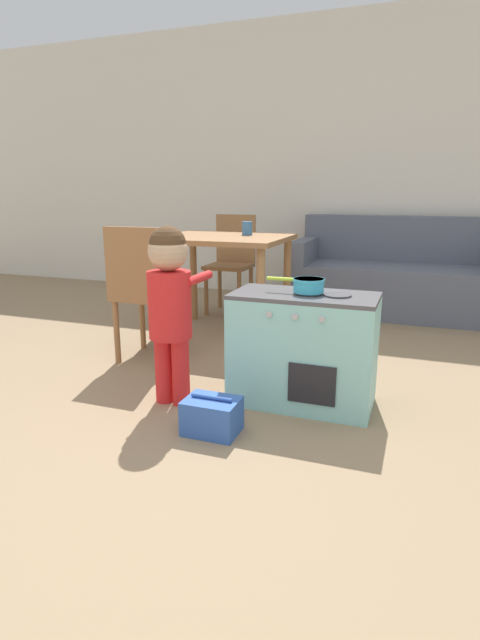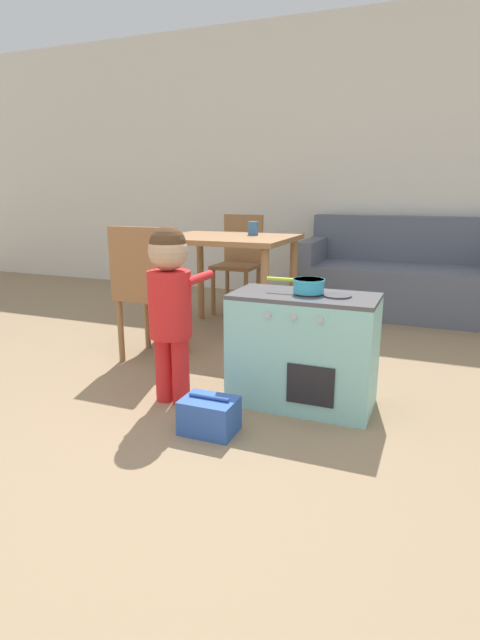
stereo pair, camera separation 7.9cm
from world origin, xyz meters
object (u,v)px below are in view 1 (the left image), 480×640
(dining_table, at_px, (223,252))
(cup_on_table, at_px, (247,228))
(child_figure, at_px, (170,295))
(toy_basket, at_px, (212,416))
(play_kitchen, at_px, (303,349))
(dining_chair_far, at_px, (232,261))
(dining_chair_near, at_px, (144,291))
(toy_pot, at_px, (308,284))
(couch, at_px, (398,278))

(dining_table, height_order, cup_on_table, cup_on_table)
(child_figure, bearing_deg, toy_basket, -36.99)
(play_kitchen, distance_m, dining_chair_far, 2.04)
(toy_basket, relative_size, dining_chair_near, 0.28)
(play_kitchen, xyz_separation_m, dining_chair_near, (-1.06, 0.29, 0.17))
(play_kitchen, height_order, dining_chair_near, dining_chair_near)
(toy_pot, bearing_deg, child_figure, -160.69)
(child_figure, relative_size, dining_chair_near, 1.05)
(dining_table, relative_size, couch, 0.52)
(toy_pot, bearing_deg, dining_chair_far, 121.45)
(play_kitchen, height_order, couch, couch)
(child_figure, bearing_deg, play_kitchen, 19.66)
(dining_chair_near, relative_size, cup_on_table, 8.63)
(cup_on_table, bearing_deg, dining_table, -135.78)
(toy_pot, distance_m, toy_basket, 0.76)
(child_figure, xyz_separation_m, cup_on_table, (-0.10, 1.39, 0.22))
(toy_pot, distance_m, cup_on_table, 1.38)
(dining_chair_near, height_order, cup_on_table, dining_chair_near)
(dining_chair_near, bearing_deg, dining_table, 73.87)
(dining_chair_near, relative_size, couch, 0.48)
(dining_table, distance_m, cup_on_table, 0.25)
(toy_basket, bearing_deg, dining_chair_near, 135.93)
(toy_pot, relative_size, dining_chair_far, 0.34)
(child_figure, bearing_deg, toy_pot, 19.31)
(toy_basket, distance_m, dining_chair_near, 1.12)
(dining_table, distance_m, dining_chair_far, 0.75)
(dining_table, distance_m, dining_chair_near, 0.80)
(toy_basket, distance_m, couch, 2.76)
(dining_chair_far, bearing_deg, couch, -160.25)
(child_figure, relative_size, dining_chair_far, 1.05)
(play_kitchen, xyz_separation_m, toy_pot, (0.01, 0.00, 0.33))
(dining_table, bearing_deg, dining_chair_far, 106.25)
(dining_chair_near, xyz_separation_m, couch, (1.39, 1.95, -0.15))
(toy_basket, height_order, dining_chair_near, dining_chair_near)
(toy_pot, bearing_deg, toy_basket, -124.48)
(child_figure, xyz_separation_m, dining_chair_far, (-0.44, 1.96, -0.11))
(play_kitchen, bearing_deg, dining_table, 129.21)
(child_figure, distance_m, cup_on_table, 1.41)
(toy_pot, height_order, child_figure, child_figure)
(toy_pot, xyz_separation_m, couch, (0.31, 2.23, -0.31))
(dining_chair_far, height_order, couch, dining_chair_far)
(toy_pot, xyz_separation_m, dining_chair_far, (-1.06, 1.74, -0.16))
(toy_basket, height_order, dining_chair_far, dining_chair_far)
(toy_pot, distance_m, child_figure, 0.66)
(play_kitchen, distance_m, dining_chair_near, 1.11)
(cup_on_table, bearing_deg, toy_basket, -75.88)
(play_kitchen, distance_m, toy_pot, 0.33)
(child_figure, distance_m, dining_chair_far, 2.01)
(child_figure, height_order, dining_chair_near, child_figure)
(toy_basket, xyz_separation_m, dining_chair_far, (-0.75, 2.19, 0.37))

